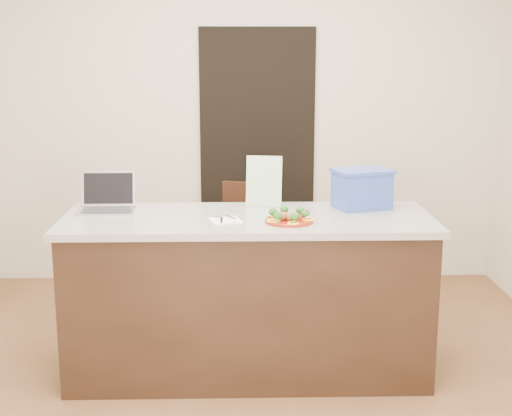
{
  "coord_description": "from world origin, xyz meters",
  "views": [
    {
      "loc": [
        -0.05,
        -3.6,
        1.83
      ],
      "look_at": [
        0.05,
        0.2,
        0.98
      ],
      "focal_mm": 50.0,
      "sensor_mm": 36.0,
      "label": 1
    }
  ],
  "objects_px": {
    "blue_box": "(362,189)",
    "island": "(248,295)",
    "chair": "(251,242)",
    "yogurt_bottle": "(307,218)",
    "laptop": "(107,200)",
    "napkin": "(225,220)",
    "plate": "(289,220)"
  },
  "relations": [
    {
      "from": "plate",
      "to": "island",
      "type": "bearing_deg",
      "value": 147.66
    },
    {
      "from": "island",
      "to": "laptop",
      "type": "bearing_deg",
      "value": 167.57
    },
    {
      "from": "island",
      "to": "napkin",
      "type": "distance_m",
      "value": 0.49
    },
    {
      "from": "napkin",
      "to": "laptop",
      "type": "xyz_separation_m",
      "value": [
        -0.68,
        0.28,
        0.06
      ]
    },
    {
      "from": "napkin",
      "to": "yogurt_bottle",
      "type": "height_order",
      "value": "yogurt_bottle"
    },
    {
      "from": "napkin",
      "to": "plate",
      "type": "bearing_deg",
      "value": -6.51
    },
    {
      "from": "plate",
      "to": "yogurt_bottle",
      "type": "bearing_deg",
      "value": -16.11
    },
    {
      "from": "yogurt_bottle",
      "to": "island",
      "type": "bearing_deg",
      "value": 151.99
    },
    {
      "from": "island",
      "to": "laptop",
      "type": "relative_size",
      "value": 6.53
    },
    {
      "from": "napkin",
      "to": "yogurt_bottle",
      "type": "xyz_separation_m",
      "value": [
        0.44,
        -0.07,
        0.03
      ]
    },
    {
      "from": "chair",
      "to": "laptop",
      "type": "bearing_deg",
      "value": -120.03
    },
    {
      "from": "laptop",
      "to": "chair",
      "type": "height_order",
      "value": "laptop"
    },
    {
      "from": "blue_box",
      "to": "chair",
      "type": "distance_m",
      "value": 1.06
    },
    {
      "from": "island",
      "to": "chair",
      "type": "bearing_deg",
      "value": 87.62
    },
    {
      "from": "plate",
      "to": "laptop",
      "type": "height_order",
      "value": "laptop"
    },
    {
      "from": "blue_box",
      "to": "chair",
      "type": "height_order",
      "value": "blue_box"
    },
    {
      "from": "island",
      "to": "laptop",
      "type": "xyz_separation_m",
      "value": [
        -0.81,
        0.18,
        0.52
      ]
    },
    {
      "from": "island",
      "to": "laptop",
      "type": "distance_m",
      "value": 0.98
    },
    {
      "from": "island",
      "to": "yogurt_bottle",
      "type": "relative_size",
      "value": 29.38
    },
    {
      "from": "chair",
      "to": "island",
      "type": "bearing_deg",
      "value": -72.44
    },
    {
      "from": "island",
      "to": "napkin",
      "type": "xyz_separation_m",
      "value": [
        -0.12,
        -0.1,
        0.46
      ]
    },
    {
      "from": "plate",
      "to": "chair",
      "type": "relative_size",
      "value": 0.28
    },
    {
      "from": "laptop",
      "to": "chair",
      "type": "xyz_separation_m",
      "value": [
        0.84,
        0.71,
        -0.45
      ]
    },
    {
      "from": "blue_box",
      "to": "island",
      "type": "bearing_deg",
      "value": 178.35
    },
    {
      "from": "napkin",
      "to": "blue_box",
      "type": "xyz_separation_m",
      "value": [
        0.79,
        0.3,
        0.11
      ]
    },
    {
      "from": "blue_box",
      "to": "chair",
      "type": "relative_size",
      "value": 0.41
    },
    {
      "from": "blue_box",
      "to": "chair",
      "type": "bearing_deg",
      "value": 114.34
    },
    {
      "from": "plate",
      "to": "blue_box",
      "type": "xyz_separation_m",
      "value": [
        0.45,
        0.34,
        0.11
      ]
    },
    {
      "from": "island",
      "to": "napkin",
      "type": "bearing_deg",
      "value": -140.52
    },
    {
      "from": "chair",
      "to": "yogurt_bottle",
      "type": "bearing_deg",
      "value": -55.34
    },
    {
      "from": "napkin",
      "to": "blue_box",
      "type": "bearing_deg",
      "value": 20.8
    },
    {
      "from": "blue_box",
      "to": "napkin",
      "type": "bearing_deg",
      "value": -177.48
    }
  ]
}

